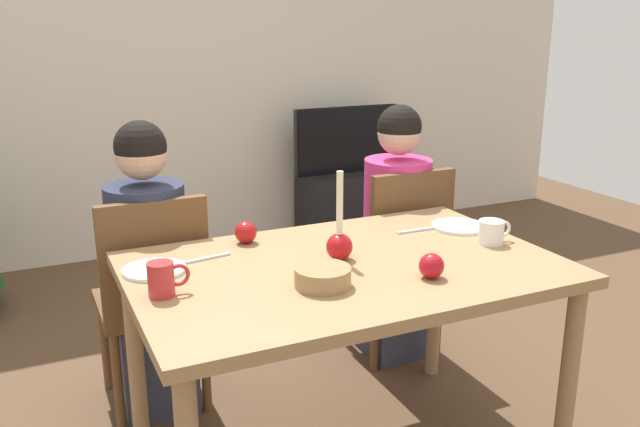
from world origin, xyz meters
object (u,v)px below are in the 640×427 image
(plate_right, at_px, (459,226))
(mug_left, at_px, (163,279))
(person_left_child, at_px, (150,275))
(mug_right, at_px, (492,232))
(person_right_child, at_px, (396,237))
(tv_stand, at_px, (346,204))
(apple_near_candle, at_px, (431,266))
(plate_left, at_px, (154,270))
(chair_left, at_px, (153,292))
(bowl_walnuts, at_px, (323,277))
(apple_by_left_plate, at_px, (246,232))
(dining_table, at_px, (345,287))
(chair_right, at_px, (399,251))
(tv, at_px, (347,140))
(candle_centerpiece, at_px, (341,241))

(plate_right, bearing_deg, mug_left, -171.21)
(person_left_child, bearing_deg, mug_right, -31.54)
(person_left_child, distance_m, person_right_child, 1.11)
(tv_stand, bearing_deg, apple_near_candle, -111.56)
(tv_stand, height_order, plate_left, plate_left)
(chair_left, bearing_deg, bowl_walnuts, -63.37)
(bowl_walnuts, bearing_deg, plate_left, 142.53)
(chair_left, distance_m, apple_by_left_plate, 0.49)
(dining_table, xyz_separation_m, mug_left, (-0.60, -0.01, 0.14))
(apple_by_left_plate, bearing_deg, dining_table, -56.47)
(person_right_child, bearing_deg, chair_right, -90.00)
(plate_right, relative_size, apple_by_left_plate, 2.64)
(dining_table, xyz_separation_m, mug_right, (0.57, -0.03, 0.13))
(tv_stand, xyz_separation_m, mug_right, (-0.61, -2.33, 0.55))
(person_left_child, relative_size, plate_left, 5.83)
(plate_left, bearing_deg, apple_near_candle, -28.37)
(plate_left, bearing_deg, person_left_child, 82.11)
(apple_by_left_plate, bearing_deg, tv, 54.24)
(mug_left, height_order, bowl_walnuts, mug_left)
(plate_left, bearing_deg, plate_right, -1.20)
(mug_right, relative_size, apple_near_candle, 1.66)
(chair_right, xyz_separation_m, person_right_child, (0.00, 0.03, 0.06))
(tv, bearing_deg, apple_by_left_plate, -125.76)
(tv, height_order, plate_right, tv)
(mug_left, distance_m, bowl_walnuts, 0.47)
(person_right_child, bearing_deg, dining_table, -132.45)
(mug_left, bearing_deg, chair_right, 27.60)
(dining_table, xyz_separation_m, plate_right, (0.58, 0.17, 0.09))
(plate_right, xyz_separation_m, apple_by_left_plate, (-0.81, 0.17, 0.03))
(plate_left, distance_m, mug_left, 0.21)
(person_right_child, relative_size, mug_left, 9.44)
(tv_stand, bearing_deg, bowl_walnuts, -118.60)
(plate_right, bearing_deg, plate_left, 178.80)
(bowl_walnuts, bearing_deg, chair_left, 116.63)
(tv, distance_m, plate_right, 2.22)
(chair_right, bearing_deg, apple_near_candle, -115.73)
(chair_left, height_order, mug_left, chair_left)
(tv, height_order, plate_left, tv)
(person_right_child, height_order, bowl_walnuts, person_right_child)
(person_right_child, relative_size, candle_centerpiece, 3.87)
(plate_left, height_order, mug_left, mug_left)
(plate_left, bearing_deg, chair_right, 19.45)
(person_left_child, xyz_separation_m, mug_left, (-0.08, -0.65, 0.23))
(mug_left, xyz_separation_m, bowl_walnuts, (0.45, -0.13, -0.02))
(plate_left, height_order, bowl_walnuts, bowl_walnuts)
(mug_left, height_order, mug_right, mug_left)
(tv, relative_size, apple_near_candle, 9.90)
(chair_left, relative_size, plate_right, 4.27)
(candle_centerpiece, bearing_deg, mug_left, -174.39)
(mug_right, relative_size, apple_by_left_plate, 1.66)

